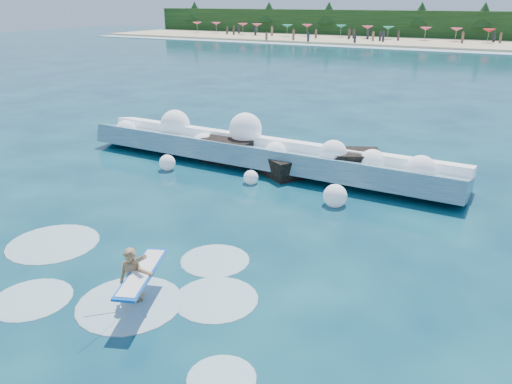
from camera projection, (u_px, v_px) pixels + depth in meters
ground at (180, 241)px, 15.06m from camera, size 200.00×200.00×0.00m
beach at (483, 45)px, 78.47m from camera, size 140.00×20.00×0.40m
wet_band at (474, 52)px, 69.57m from camera, size 140.00×5.00×0.08m
treeline at (492, 27)px, 85.78m from camera, size 140.00×4.00×5.00m
breaking_wave at (263, 154)px, 21.78m from camera, size 17.03×2.70×1.47m
rock_cluster at (283, 160)px, 21.33m from camera, size 8.04×3.28×1.32m
surfer_with_board at (134, 280)px, 11.76m from camera, size 1.38×2.90×1.72m
wave_spray at (253, 143)px, 21.62m from camera, size 15.17×4.30×2.24m
surf_foam at (117, 278)px, 13.07m from camera, size 9.55×5.76×0.14m
beach_umbrellas at (487, 31)px, 79.21m from camera, size 111.67×6.08×0.50m
beachgoers at (465, 40)px, 76.48m from camera, size 102.15×13.83×1.93m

